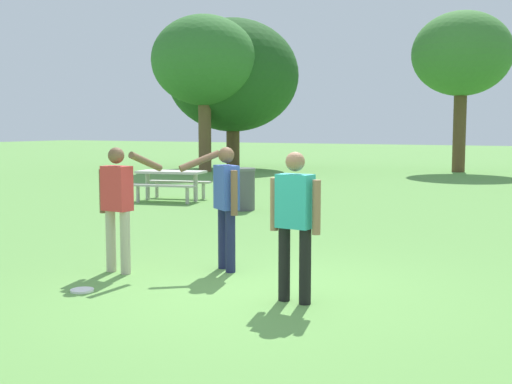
% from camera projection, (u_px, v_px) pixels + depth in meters
% --- Properties ---
extents(ground_plane, '(120.00, 120.00, 0.00)m').
position_uv_depth(ground_plane, '(255.00, 292.00, 7.52)').
color(ground_plane, '#609947').
extents(person_thrower, '(0.61, 0.26, 1.64)m').
position_uv_depth(person_thrower, '(295.00, 217.00, 6.99)').
color(person_thrower, black).
rests_on(person_thrower, ground).
extents(person_catcher, '(0.66, 0.66, 1.64)m').
position_uv_depth(person_catcher, '(118.00, 200.00, 8.44)').
color(person_catcher, '#B7AD93').
rests_on(person_catcher, ground).
extents(person_bystander, '(0.83, 0.52, 1.64)m').
position_uv_depth(person_bystander, '(225.00, 199.00, 8.56)').
color(person_bystander, '#1E234C').
rests_on(person_bystander, ground).
extents(frisbee, '(0.27, 0.27, 0.03)m').
position_uv_depth(frisbee, '(82.00, 290.00, 7.55)').
color(frisbee, white).
rests_on(frisbee, ground).
extents(picnic_table_near, '(1.96, 1.75, 0.77)m').
position_uv_depth(picnic_table_near, '(171.00, 179.00, 16.67)').
color(picnic_table_near, beige).
rests_on(picnic_table_near, ground).
extents(trash_can_beside_table, '(0.59, 0.59, 0.96)m').
position_uv_depth(trash_can_beside_table, '(243.00, 189.00, 14.81)').
color(trash_can_beside_table, '#515156').
rests_on(trash_can_beside_table, ground).
extents(tree_tall_left, '(4.40, 4.40, 6.50)m').
position_uv_depth(tree_tall_left, '(204.00, 61.00, 27.00)').
color(tree_tall_left, brown).
rests_on(tree_tall_left, ground).
extents(tree_broad_center, '(5.91, 5.91, 6.68)m').
position_uv_depth(tree_broad_center, '(233.00, 76.00, 29.10)').
color(tree_broad_center, brown).
rests_on(tree_broad_center, ground).
extents(tree_far_right, '(4.06, 4.06, 6.60)m').
position_uv_depth(tree_far_right, '(462.00, 55.00, 26.67)').
color(tree_far_right, brown).
rests_on(tree_far_right, ground).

